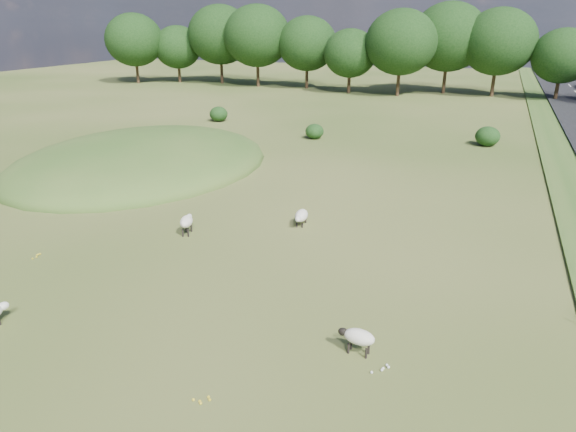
# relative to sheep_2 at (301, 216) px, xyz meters

# --- Properties ---
(ground) EXTENTS (160.00, 160.00, 0.00)m
(ground) POSITION_rel_sheep_2_xyz_m (-2.08, 14.50, -0.48)
(ground) COLOR #2F4917
(ground) RESTS_ON ground
(mound) EXTENTS (16.00, 20.00, 4.00)m
(mound) POSITION_rel_sheep_2_xyz_m (-14.08, 6.50, -0.48)
(mound) COLOR #33561E
(mound) RESTS_ON ground
(treeline) EXTENTS (96.28, 14.66, 11.70)m
(treeline) POSITION_rel_sheep_2_xyz_m (-3.14, 49.93, 6.08)
(treeline) COLOR black
(treeline) RESTS_ON ground
(shrubs) EXTENTS (26.67, 5.70, 1.54)m
(shrubs) POSITION_rel_sheep_2_xyz_m (-3.88, 21.16, 0.23)
(shrubs) COLOR black
(shrubs) RESTS_ON ground
(sheep_2) EXTENTS (0.68, 1.35, 0.77)m
(sheep_2) POSITION_rel_sheep_2_xyz_m (0.00, 0.00, 0.00)
(sheep_2) COLOR beige
(sheep_2) RESTS_ON ground
(sheep_3) EXTENTS (1.15, 0.57, 0.82)m
(sheep_3) POSITION_rel_sheep_2_xyz_m (5.13, -8.98, 0.09)
(sheep_3) COLOR beige
(sheep_3) RESTS_ON ground
(sheep_4) EXTENTS (0.82, 1.28, 0.89)m
(sheep_4) POSITION_rel_sheep_2_xyz_m (-4.53, -2.97, 0.14)
(sheep_4) COLOR beige
(sheep_4) RESTS_ON ground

